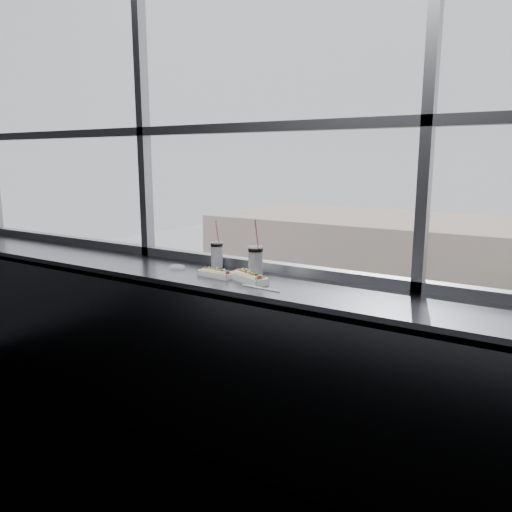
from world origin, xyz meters
The scene contains 16 objects.
wall_back_lower centered at (0.00, 1.50, 0.55)m, with size 6.00×6.00×0.00m, color black.
window_glass centered at (0.00, 1.52, 2.30)m, with size 6.00×6.00×0.00m, color silver.
window_mullions centered at (0.00, 1.50, 2.30)m, with size 6.00×0.08×2.40m, color gray, non-canonical shape.
counter centered at (0.00, 1.23, 1.07)m, with size 6.00×0.55×0.06m, color gray.
counter_fascia centered at (0.00, 0.97, 0.55)m, with size 6.00×0.04×1.04m, color gray.
hotdog_tray_left centered at (-0.13, 1.18, 1.12)m, with size 0.24×0.09×0.06m.
hotdog_tray_right centered at (0.10, 1.19, 1.13)m, with size 0.29×0.19×0.07m.
soda_cup_left centered at (-0.30, 1.42, 1.19)m, with size 0.09×0.09×0.32m.
soda_cup_right centered at (0.07, 1.32, 1.20)m, with size 0.10×0.10×0.36m.
loose_straw centered at (0.25, 1.08, 1.10)m, with size 0.01×0.01×0.25m, color white.
wrapper centered at (-0.48, 1.23, 1.11)m, with size 0.11×0.08×0.03m, color silver.
street_asphalt centered at (0.00, 21.50, -10.97)m, with size 80.00×10.00×0.06m, color black.
car_near_b centered at (-7.36, 17.50, -9.85)m, with size 6.53×2.72×2.18m, color black.
car_far_a centered at (-11.83, 25.50, -9.94)m, with size 6.01×2.50×2.00m, color #262626.
car_near_a centered at (-12.96, 17.50, -9.87)m, with size 6.42×2.68×2.14m, color #93969E.
tree_left centered at (-9.78, 29.50, -8.06)m, with size 2.78×2.78×4.34m.
Camera 1 is at (1.66, -1.19, 1.81)m, focal length 35.00 mm.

